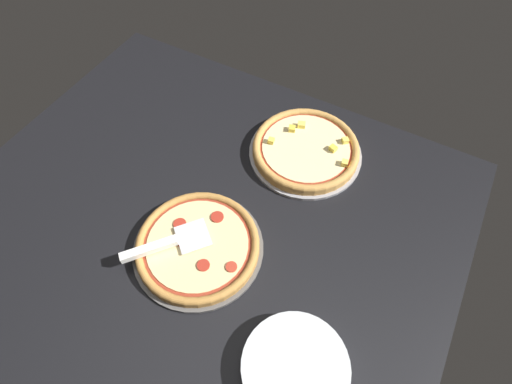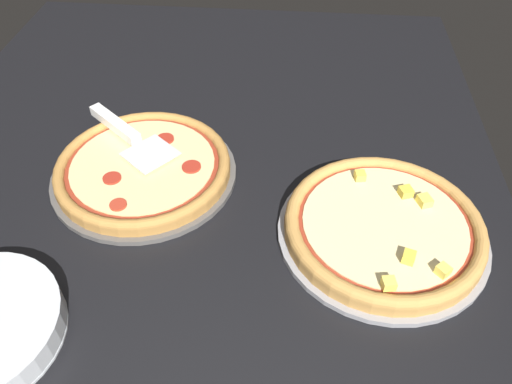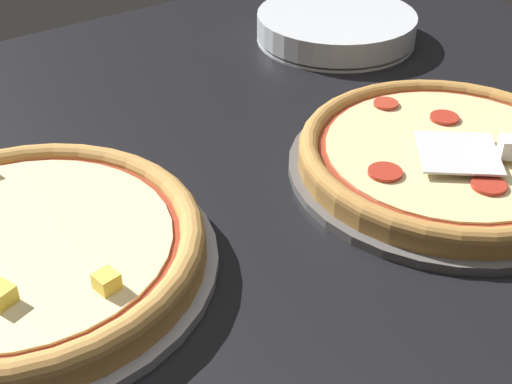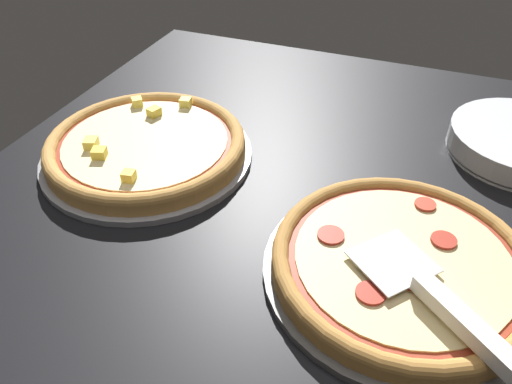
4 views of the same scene
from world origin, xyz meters
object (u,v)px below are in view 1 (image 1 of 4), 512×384
Objects in this scene: plate_stack at (295,368)px; pizza_front at (198,245)px; serving_spatula at (158,246)px; pizza_back at (306,149)px.

pizza_front is at bearing 157.39° from plate_stack.
plate_stack reaches higher than pizza_front.
plate_stack is (42.78, -8.73, -2.52)cm from serving_spatula.
serving_spatula reaches higher than pizza_back.
pizza_back reaches higher than pizza_front.
pizza_back is at bearing 112.59° from plate_stack.
serving_spatula is at bearing -111.05° from pizza_back.
pizza_back is 62.40cm from plate_stack.
plate_stack is (23.97, -57.61, -0.51)cm from pizza_back.
serving_spatula is at bearing 168.46° from plate_stack.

